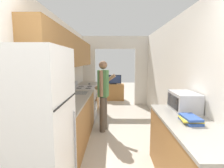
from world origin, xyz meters
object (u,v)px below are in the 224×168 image
object	(u,v)px
range_oven	(85,103)
television	(113,80)
microwave	(184,101)
tv_cabinet	(113,92)
refrigerator	(33,140)
person	(103,94)
knife	(89,84)
book_stack	(191,119)

from	to	relation	value
range_oven	television	distance (m)	2.49
microwave	tv_cabinet	world-z (taller)	microwave
refrigerator	tv_cabinet	bearing A→B (deg)	82.22
microwave	range_oven	bearing A→B (deg)	129.68
person	tv_cabinet	bearing A→B (deg)	9.48
person	television	world-z (taller)	person
refrigerator	range_oven	bearing A→B (deg)	90.53
tv_cabinet	knife	size ratio (longest dim) A/B	2.54
refrigerator	television	xyz separation A→B (m)	(0.76, 5.52, -0.02)
range_oven	book_stack	world-z (taller)	range_oven
refrigerator	microwave	size ratio (longest dim) A/B	3.31
microwave	book_stack	bearing A→B (deg)	-103.13
book_stack	tv_cabinet	distance (m)	5.24
range_oven	book_stack	size ratio (longest dim) A/B	3.37
range_oven	knife	xyz separation A→B (m)	(0.04, 0.68, 0.45)
range_oven	microwave	world-z (taller)	microwave
book_stack	person	bearing A→B (deg)	121.31
range_oven	person	distance (m)	1.10
television	knife	world-z (taller)	television
tv_cabinet	knife	xyz separation A→B (m)	(-0.75, -1.69, 0.57)
tv_cabinet	knife	distance (m)	1.93
microwave	book_stack	xyz separation A→B (m)	(-0.12, -0.51, -0.10)
refrigerator	television	size ratio (longest dim) A/B	2.66
range_oven	microwave	xyz separation A→B (m)	(1.85, -2.24, 0.58)
refrigerator	book_stack	size ratio (longest dim) A/B	5.72
book_stack	microwave	bearing A→B (deg)	76.87
tv_cabinet	television	bearing A→B (deg)	-90.00
range_oven	book_stack	distance (m)	3.29
tv_cabinet	knife	world-z (taller)	knife
tv_cabinet	television	xyz separation A→B (m)	(0.00, -0.04, 0.52)
person	microwave	bearing A→B (deg)	-124.09
book_stack	knife	size ratio (longest dim) A/B	0.89
range_oven	book_stack	bearing A→B (deg)	-57.76
tv_cabinet	television	size ratio (longest dim) A/B	1.33
refrigerator	microwave	bearing A→B (deg)	27.66
microwave	tv_cabinet	bearing A→B (deg)	103.03
book_stack	television	bearing A→B (deg)	100.55
book_stack	knife	bearing A→B (deg)	116.29
book_stack	knife	distance (m)	3.83
refrigerator	knife	bearing A→B (deg)	89.84
knife	tv_cabinet	bearing A→B (deg)	56.09
refrigerator	television	distance (m)	5.57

